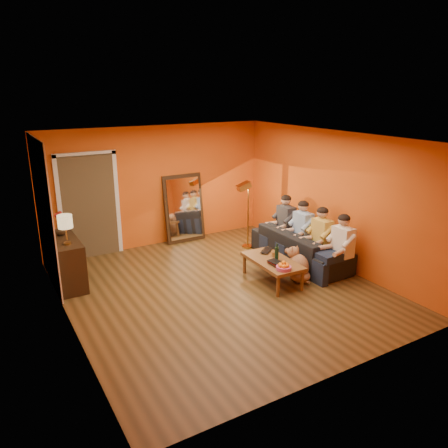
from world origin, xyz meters
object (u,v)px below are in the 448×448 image
person_mid_left (322,238)px  tumbler (274,254)px  person_mid_right (303,230)px  wine_bottle (277,252)px  floor_lamp (248,216)px  table_lamp (66,230)px  sofa (300,246)px  coffee_table (272,271)px  laptop (269,251)px  mirror_frame (184,208)px  person_far_left (343,247)px  dog (299,264)px  vase (61,230)px  sideboard (67,262)px  person_far_right (286,223)px

person_mid_left → tumbler: bearing=175.5°
person_mid_right → wine_bottle: bearing=-150.5°
floor_lamp → table_lamp: bearing=-168.6°
sofa → coffee_table: 1.16m
coffee_table → laptop: laptop is taller
person_mid_right → laptop: size_ratio=3.34×
person_mid_right → table_lamp: bearing=169.1°
mirror_frame → person_mid_right: size_ratio=1.25×
sofa → person_mid_left: 0.55m
person_far_left → tumbler: size_ratio=11.45×
dog → vase: size_ratio=3.14×
floor_lamp → tumbler: bearing=-99.2°
sofa → person_mid_left: (0.13, -0.45, 0.29)m
floor_lamp → wine_bottle: bearing=-99.8°
sideboard → tumbler: bearing=-25.9°
floor_lamp → person_mid_right: (0.59, -1.11, -0.11)m
table_lamp → laptop: (3.38, -1.08, -0.67)m
wine_bottle → table_lamp: bearing=155.5°
table_lamp → vase: 0.57m
laptop → vase: size_ratio=1.78×
mirror_frame → vase: bearing=-163.4°
dog → sideboard: bearing=154.3°
mirror_frame → person_far_right: 2.30m
person_far_left → person_far_right: bearing=90.0°
person_mid_right → person_far_left: bearing=-90.0°
person_mid_left → person_mid_right: (0.00, 0.55, 0.00)m
dog → person_far_right: (0.74, 1.35, 0.29)m
floor_lamp → wine_bottle: size_ratio=4.65×
mirror_frame → dog: 3.16m
sideboard → person_far_right: size_ratio=0.97×
sofa → vase: (-4.24, 1.49, 0.63)m
floor_lamp → tumbler: 1.66m
sideboard → person_far_left: size_ratio=0.97×
vase → person_far_left: bearing=-29.7°
sideboard → person_far_right: person_far_right is taller
sofa → tumbler: 1.01m
person_mid_left → person_mid_right: 0.55m
wine_bottle → tumbler: wine_bottle is taller
sofa → coffee_table: (-1.04, -0.49, -0.11)m
coffee_table → laptop: bearing=65.2°
table_lamp → coffee_table: 3.61m
dog → tumbler: bearing=135.8°
person_far_left → mirror_frame: bearing=115.4°
mirror_frame → person_far_right: mirror_frame is taller
table_lamp → laptop: size_ratio=1.39×
wine_bottle → mirror_frame: bearing=99.1°
mirror_frame → person_mid_right: (1.58, -2.22, -0.15)m
dog → floor_lamp: bearing=87.7°
person_mid_right → tumbler: (-1.05, -0.47, -0.14)m
sideboard → floor_lamp: bearing=-0.5°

